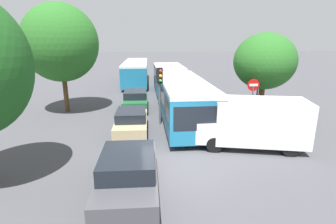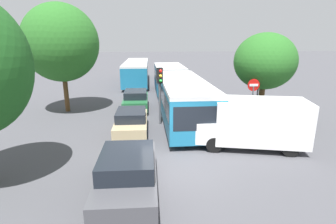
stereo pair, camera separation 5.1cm
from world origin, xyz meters
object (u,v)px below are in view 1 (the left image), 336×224
Objects in this scene: city_bus_rear at (136,71)px; white_van at (255,122)px; articulated_bus at (176,87)px; traffic_light at (160,83)px; queued_car_graphite at (129,173)px; tree_left_mid at (59,45)px; queued_car_green at (136,100)px; no_entry_sign at (253,95)px; queued_car_tan at (131,122)px; tree_right_near at (265,62)px; direction_sign_post at (259,78)px.

city_bus_rear is 2.20× the size of white_van.
traffic_light is (-1.55, -4.39, 1.01)m from articulated_bus.
city_bus_rear is 23.11m from queued_car_graphite.
traffic_light is at bearing -29.90° from tree_left_mid.
queued_car_green is 6.29m from tree_left_mid.
no_entry_sign reaches higher than white_van.
city_bus_rear is at bearing 1.57° from queued_car_tan.
tree_right_near is at bearing 77.90° from traffic_light.
traffic_light is at bearing 9.84° from direction_sign_post.
queued_car_graphite is at bearing -136.49° from tree_right_near.
white_van is 5.40m from tree_right_near.
city_bus_rear reaches higher than queued_car_tan.
queued_car_green is 8.63m from direction_sign_post.
city_bus_rear is (-3.10, 11.39, -0.04)m from articulated_bus.
direction_sign_post is (8.08, -14.66, 1.12)m from city_bus_rear.
direction_sign_post is at bearing -149.11° from city_bus_rear.
queued_car_green is (0.12, 11.04, -0.05)m from queued_car_graphite.
no_entry_sign is at bearing -155.84° from city_bus_rear.
queued_car_green is at bearing -39.80° from white_van.
white_van is at bearing -110.65° from queued_car_tan.
queued_car_green is at bearing 0.08° from queued_car_tan.
queued_car_green is at bearing -76.79° from articulated_bus.
city_bus_rear is at bearing 1.79° from queued_car_graphite.
queued_car_green is at bearing 156.64° from tree_right_near.
white_van is 0.73× the size of tree_left_mid.
no_entry_sign is 2.49m from tree_right_near.
direction_sign_post is (4.98, -3.27, 1.08)m from articulated_bus.
white_van is at bearing -57.64° from queued_car_graphite.
white_van is (5.75, 3.37, 0.48)m from queued_car_graphite.
tree_right_near is at bearing -14.78° from tree_left_mid.
tree_left_mid is at bearing -84.15° from articulated_bus.
queued_car_tan is 8.81m from tree_right_near.
direction_sign_post reaches higher than no_entry_sign.
city_bus_rear is at bearing -163.85° from articulated_bus.
queued_car_tan is at bearing -27.53° from articulated_bus.
tree_right_near reaches higher than traffic_light.
queued_car_graphite is at bearing -66.33° from tree_left_mid.
white_van is 5.75m from direction_sign_post.
no_entry_sign is at bearing 35.65° from articulated_bus.
tree_right_near reaches higher than queued_car_graphite.
city_bus_rear is at bearing 67.96° from tree_left_mid.
articulated_bus reaches higher than queued_car_green.
traffic_light is at bearing -172.35° from city_bus_rear.
traffic_light is 5.39m from no_entry_sign.
articulated_bus is 3.97× the size of queued_car_graphite.
articulated_bus is 4.27× the size of queued_car_green.
city_bus_rear is 12.07m from queued_car_green.
tree_right_near is (8.08, 1.84, 2.98)m from queued_car_tan.
direction_sign_post is (2.39, 5.06, 1.33)m from white_van.
queued_car_graphite reaches higher than queued_car_green.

